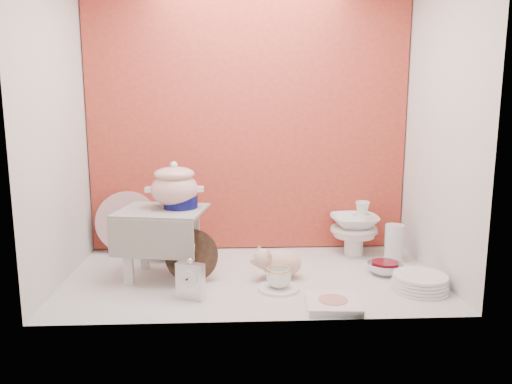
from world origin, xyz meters
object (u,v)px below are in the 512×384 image
blue_white_vase (167,232)px  floral_platter (127,222)px  gold_rim_teacup (279,278)px  crystal_bowl (385,268)px  step_stool (163,243)px  dinner_plate_stack (420,282)px  plush_pig (281,263)px  mantel_clock (190,279)px  soup_tureen (174,185)px  porcelain_tower (354,228)px

blue_white_vase → floral_platter: bearing=159.2°
gold_rim_teacup → crystal_bowl: size_ratio=0.63×
step_stool → floral_platter: (-0.26, 0.43, 0.01)m
blue_white_vase → dinner_plate_stack: 1.34m
floral_platter → gold_rim_teacup: (0.80, -0.62, -0.12)m
blue_white_vase → gold_rim_teacup: 0.78m
floral_platter → crystal_bowl: 1.43m
blue_white_vase → plush_pig: blue_white_vase is taller
mantel_clock → crystal_bowl: bearing=38.6°
blue_white_vase → dinner_plate_stack: bearing=-25.1°
plush_pig → gold_rim_teacup: size_ratio=2.19×
mantel_clock → plush_pig: bearing=52.1°
gold_rim_teacup → crystal_bowl: (0.55, 0.19, -0.03)m
step_stool → crystal_bowl: size_ratio=2.20×
blue_white_vase → dinner_plate_stack: blue_white_vase is taller
soup_tureen → crystal_bowl: bearing=-2.1°
step_stool → porcelain_tower: 1.06m
soup_tureen → gold_rim_teacup: bearing=-25.1°
gold_rim_teacup → step_stool: bearing=160.3°
floral_platter → blue_white_vase: 0.25m
porcelain_tower → gold_rim_teacup: bearing=-132.4°
soup_tureen → blue_white_vase: bearing=105.5°
dinner_plate_stack → porcelain_tower: 0.59m
soup_tureen → dinner_plate_stack: bearing=-13.2°
plush_pig → dinner_plate_stack: plush_pig is taller
soup_tureen → mantel_clock: 0.49m
gold_rim_teacup → dinner_plate_stack: (0.64, -0.04, -0.02)m
step_stool → dinner_plate_stack: 1.22m
floral_platter → dinner_plate_stack: floral_platter is taller
mantel_clock → blue_white_vase: bearing=128.5°
soup_tureen → plush_pig: (0.51, -0.07, -0.38)m
soup_tureen → plush_pig: size_ratio=1.07×
step_stool → porcelain_tower: size_ratio=1.31×
mantel_clock → crystal_bowl: size_ratio=1.00×
blue_white_vase → porcelain_tower: (1.04, -0.02, 0.01)m
floral_platter → porcelain_tower: 1.28m
soup_tureen → crystal_bowl: 1.12m
floral_platter → mantel_clock: 0.82m
plush_pig → dinner_plate_stack: 0.65m
dinner_plate_stack → gold_rim_teacup: bearing=176.8°
dinner_plate_stack → crystal_bowl: size_ratio=1.43×
floral_platter → crystal_bowl: floral_platter is taller
step_stool → blue_white_vase: 0.34m
floral_platter → step_stool: bearing=-58.8°
mantel_clock → plush_pig: (0.42, 0.24, -0.02)m
mantel_clock → porcelain_tower: 1.05m
floral_platter → porcelain_tower: size_ratio=1.15×
floral_platter → blue_white_vase: floral_platter is taller
gold_rim_teacup → dinner_plate_stack: size_ratio=0.44×
plush_pig → mantel_clock: bearing=-143.2°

